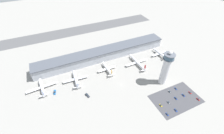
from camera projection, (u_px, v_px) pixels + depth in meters
ground_plane at (121, 84)px, 218.65m from camera, size 1000.00×1000.00×0.00m
terminal_building at (103, 54)px, 261.22m from camera, size 231.74×25.00×17.75m
runway_strip at (83, 29)px, 352.80m from camera, size 347.60×44.00×0.01m
control_tower at (166, 68)px, 203.80m from camera, size 14.73×14.73×55.77m
parking_lot_surface at (176, 99)px, 198.85m from camera, size 64.00×40.00×0.01m
airplane_gate_alpha at (42, 87)px, 209.16m from camera, size 41.96×34.90×12.87m
airplane_gate_bravo at (76, 79)px, 221.27m from camera, size 37.31×35.82×13.98m
airplane_gate_charlie at (107, 69)px, 238.78m from camera, size 30.58×34.24×13.14m
airplane_gate_delta at (137, 62)px, 251.50m from camera, size 41.87×44.77×13.74m
airplane_gate_echo at (160, 53)px, 271.01m from camera, size 32.01×32.94×13.33m
service_truck_catering at (87, 95)px, 202.10m from camera, size 4.59×8.26×3.06m
service_truck_fuel at (55, 92)px, 206.17m from camera, size 4.13×8.53×2.62m
car_maroon_suv at (190, 93)px, 206.31m from camera, size 2.01×4.48×1.36m
car_green_van at (198, 99)px, 197.68m from camera, size 1.90×4.56×1.55m
car_navy_sedan at (169, 92)px, 207.50m from camera, size 1.78×4.43×1.49m
car_white_wagon at (168, 102)px, 193.97m from camera, size 1.85×4.69×1.35m
car_blue_compact at (176, 89)px, 211.79m from camera, size 1.84×4.54×1.42m
car_yellow_taxi at (176, 110)px, 185.01m from camera, size 2.08×4.63×1.47m
car_black_suv at (161, 105)px, 190.48m from camera, size 1.85×4.25×1.40m
car_silver_sedan at (183, 95)px, 202.78m from camera, size 1.81×4.81×1.58m
car_red_hatchback at (167, 114)px, 180.71m from camera, size 1.95×4.45×1.38m
car_grey_coupe at (176, 98)px, 199.01m from camera, size 1.90×4.69×1.41m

